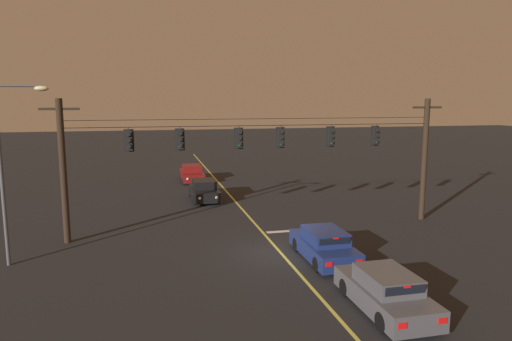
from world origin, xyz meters
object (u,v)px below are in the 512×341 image
(traffic_light_leftmost, at_px, (129,141))
(car_oncoming_trailing, at_px, (192,174))
(car_waiting_second_near, at_px, (385,292))
(traffic_light_right_inner, at_px, (281,138))
(traffic_light_rightmost, at_px, (331,137))
(street_lamp_corner, at_px, (9,157))
(traffic_light_centre, at_px, (239,139))
(traffic_light_far_right, at_px, (376,136))
(car_oncoming_lead, at_px, (204,190))
(car_waiting_near_lane, at_px, (324,246))
(traffic_light_left_inner, at_px, (180,140))

(traffic_light_leftmost, bearing_deg, car_oncoming_trailing, 74.20)
(car_waiting_second_near, bearing_deg, traffic_light_right_inner, 93.31)
(traffic_light_leftmost, bearing_deg, traffic_light_rightmost, 0.00)
(street_lamp_corner, bearing_deg, traffic_light_rightmost, 10.14)
(traffic_light_rightmost, relative_size, car_oncoming_trailing, 0.28)
(traffic_light_centre, distance_m, car_oncoming_trailing, 16.59)
(traffic_light_far_right, relative_size, car_oncoming_lead, 0.28)
(traffic_light_right_inner, distance_m, street_lamp_corner, 12.75)
(car_oncoming_lead, bearing_deg, traffic_light_rightmost, -54.32)
(car_waiting_near_lane, distance_m, car_oncoming_trailing, 21.52)
(car_waiting_near_lane, distance_m, car_oncoming_lead, 13.98)
(traffic_light_leftmost, xyz_separation_m, traffic_light_far_right, (13.27, 0.00, 0.00))
(traffic_light_left_inner, height_order, car_oncoming_lead, traffic_light_left_inner)
(traffic_light_centre, relative_size, traffic_light_rightmost, 1.00)
(traffic_light_leftmost, bearing_deg, street_lamp_corner, -149.74)
(traffic_light_leftmost, height_order, traffic_light_rightmost, same)
(traffic_light_leftmost, height_order, car_waiting_near_lane, traffic_light_leftmost)
(traffic_light_centre, relative_size, traffic_light_far_right, 1.00)
(traffic_light_centre, bearing_deg, traffic_light_right_inner, 0.00)
(traffic_light_leftmost, bearing_deg, car_waiting_second_near, -50.90)
(traffic_light_far_right, relative_size, car_oncoming_trailing, 0.28)
(car_waiting_second_near, distance_m, street_lamp_corner, 15.58)
(traffic_light_far_right, bearing_deg, traffic_light_rightmost, 180.00)
(traffic_light_leftmost, xyz_separation_m, traffic_light_left_inner, (2.48, 0.00, 0.00))
(traffic_light_left_inner, relative_size, car_waiting_second_near, 0.28)
(traffic_light_leftmost, distance_m, car_waiting_second_near, 13.93)
(car_oncoming_lead, xyz_separation_m, street_lamp_corner, (-9.33, -11.04, 3.95))
(street_lamp_corner, bearing_deg, traffic_light_far_right, 8.66)
(street_lamp_corner, bearing_deg, traffic_light_right_inner, 12.39)
(traffic_light_right_inner, bearing_deg, street_lamp_corner, -167.61)
(traffic_light_leftmost, relative_size, car_waiting_near_lane, 0.28)
(car_oncoming_lead, distance_m, street_lamp_corner, 14.98)
(car_oncoming_lead, distance_m, car_oncoming_trailing, 7.69)
(traffic_light_rightmost, height_order, car_oncoming_lead, traffic_light_rightmost)
(street_lamp_corner, bearing_deg, car_waiting_near_lane, -10.84)
(traffic_light_centre, bearing_deg, traffic_light_rightmost, 0.00)
(traffic_light_far_right, distance_m, car_oncoming_lead, 12.73)
(car_waiting_near_lane, xyz_separation_m, car_oncoming_trailing, (-3.69, 21.20, -0.00))
(traffic_light_leftmost, relative_size, traffic_light_far_right, 1.00)
(traffic_light_left_inner, bearing_deg, car_oncoming_lead, 75.42)
(traffic_light_right_inner, xyz_separation_m, street_lamp_corner, (-12.45, -2.73, -0.35))
(traffic_light_left_inner, relative_size, car_waiting_near_lane, 0.28)
(car_oncoming_lead, height_order, street_lamp_corner, street_lamp_corner)
(traffic_light_rightmost, relative_size, traffic_light_far_right, 1.00)
(traffic_light_far_right, height_order, street_lamp_corner, street_lamp_corner)
(traffic_light_right_inner, height_order, car_waiting_second_near, traffic_light_right_inner)
(car_oncoming_trailing, relative_size, car_waiting_second_near, 1.02)
(traffic_light_far_right, bearing_deg, car_oncoming_lead, 136.09)
(car_oncoming_lead, relative_size, street_lamp_corner, 0.58)
(traffic_light_rightmost, xyz_separation_m, traffic_light_far_right, (2.66, 0.00, 0.00))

